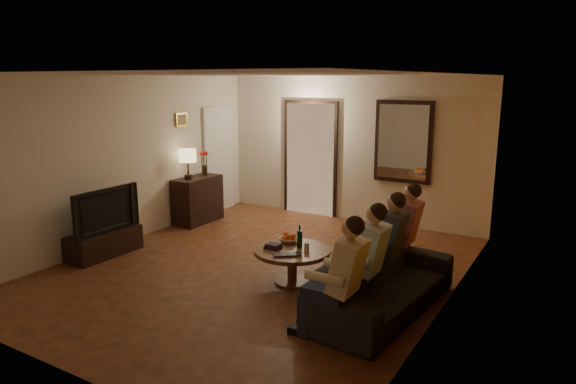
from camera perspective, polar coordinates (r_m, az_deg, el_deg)
The scene contains 33 objects.
floor at distance 7.15m, azimuth -3.33°, elevation -8.43°, with size 5.00×6.00×0.01m, color #472413.
ceiling at distance 6.68m, azimuth -3.62°, elevation 12.90°, with size 5.00×6.00×0.01m, color white.
back_wall at distance 9.40m, azimuth 6.89°, elevation 4.74°, with size 5.00×0.02×2.60m, color beige.
front_wall at distance 4.70m, azimuth -24.54°, elevation -4.06°, with size 5.00×0.02×2.60m, color beige.
left_wall at distance 8.44m, azimuth -17.69°, elevation 3.37°, with size 0.02×6.00×2.60m, color beige.
right_wall at distance 5.80m, azimuth 17.44°, elevation -0.52°, with size 0.02×6.00×2.60m, color beige.
orange_accent at distance 5.80m, azimuth 17.34°, elevation -0.51°, with size 0.01×6.00×2.60m, color orange.
kitchen_doorway at distance 9.76m, azimuth 2.50°, elevation 3.62°, with size 1.00×0.06×2.10m, color #FFE0A5.
door_trim at distance 9.75m, azimuth 2.47°, elevation 3.61°, with size 1.12×0.04×2.22m, color black.
fridge_glimpse at distance 9.68m, azimuth 3.81°, elevation 2.62°, with size 0.45×0.03×1.70m, color silver.
mirror_frame at distance 8.98m, azimuth 12.68°, elevation 5.46°, with size 1.00×0.05×1.40m, color black.
mirror_glass at distance 8.95m, azimuth 12.62°, elevation 5.44°, with size 0.86×0.02×1.26m, color white.
white_door at distance 10.11m, azimuth -7.69°, elevation 3.65°, with size 0.06×0.85×2.04m, color white.
framed_art at distance 9.26m, azimuth -11.75°, elevation 7.88°, with size 0.03×0.28×0.24m, color #B28C33.
art_canvas at distance 9.25m, azimuth -11.68°, elevation 7.88°, with size 0.01×0.22×0.18m, color brown.
dresser at distance 9.40m, azimuth -10.00°, elevation -0.85°, with size 0.45×0.93×0.83m, color black.
table_lamp at distance 9.11m, azimuth -11.06°, elevation 3.06°, with size 0.30×0.30×0.54m, color beige, non-canonical shape.
flower_vase at distance 9.45m, azimuth -9.28°, elevation 3.15°, with size 0.14×0.14×0.44m, color red, non-canonical shape.
tv_stand at distance 8.05m, azimuth -19.74°, elevation -5.36°, with size 0.45×1.10×0.37m, color black.
tv at distance 7.92m, azimuth -20.00°, elevation -1.86°, with size 0.15×1.13×0.65m, color black.
sofa at distance 5.90m, azimuth 10.54°, elevation -9.95°, with size 0.85×2.16×0.63m, color black.
person_a at distance 5.06m, azimuth 5.97°, elevation -10.22°, with size 0.60×0.40×1.20m, color tan, non-canonical shape.
person_b at distance 5.57m, azimuth 8.60°, elevation -8.12°, with size 0.60×0.40×1.20m, color tan, non-canonical shape.
person_c at distance 6.10m, azimuth 10.75°, elevation -6.36°, with size 0.60×0.40×1.20m, color tan, non-canonical shape.
person_d at distance 6.64m, azimuth 12.55°, elevation -4.88°, with size 0.60×0.40×1.20m, color tan, non-canonical shape.
dog at distance 6.50m, azimuth 7.65°, elevation -8.06°, with size 0.56×0.24×0.56m, color #B97A55, non-canonical shape.
coffee_table at distance 6.57m, azimuth 0.47°, elevation -8.22°, with size 0.97×0.97×0.45m, color brown.
bowl at distance 6.75m, azimuth 0.09°, elevation -5.34°, with size 0.26×0.26×0.06m, color white.
oranges at distance 6.73m, azimuth 0.09°, elevation -4.79°, with size 0.20×0.20×0.08m, color #EB4F13, non-canonical shape.
wine_bottle at distance 6.51m, azimuth 1.30°, elevation -4.90°, with size 0.07×0.07×0.31m, color black, non-canonical shape.
wine_glass at distance 6.44m, azimuth 2.09°, elevation -6.08°, with size 0.06×0.06×0.10m, color silver.
book_stack at distance 6.51m, azimuth -1.66°, elevation -5.99°, with size 0.20×0.15×0.07m, color black, non-canonical shape.
laptop at distance 6.21m, azimuth -0.04°, elevation -7.12°, with size 0.33×0.21×0.03m, color black.
Camera 1 is at (3.76, -5.52, 2.54)m, focal length 32.00 mm.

